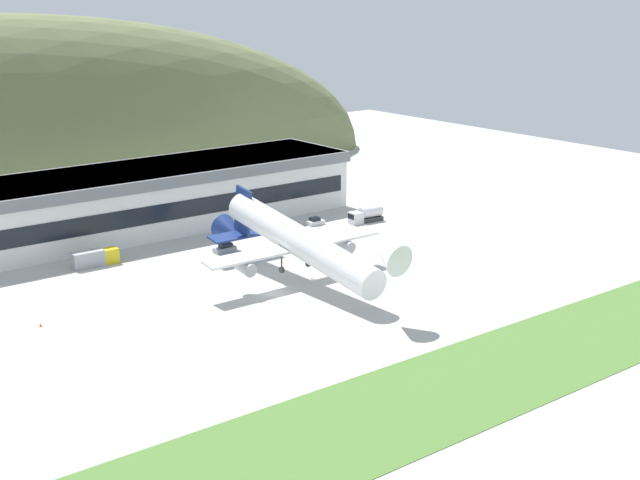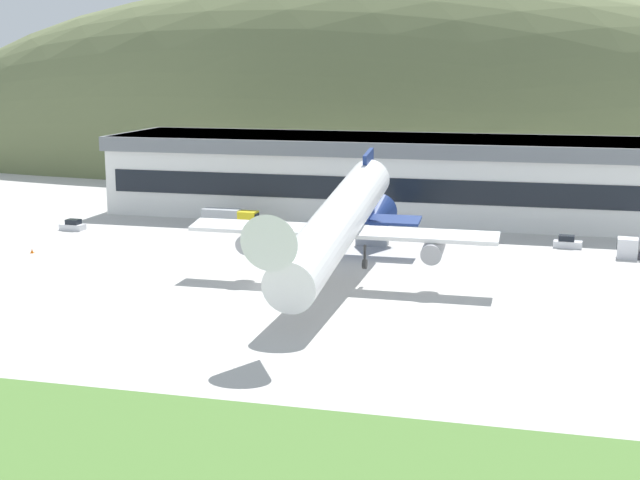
# 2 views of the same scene
# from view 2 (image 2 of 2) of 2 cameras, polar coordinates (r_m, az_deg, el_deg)

# --- Properties ---
(ground_plane) EXTENTS (318.91, 318.91, 0.00)m
(ground_plane) POSITION_cam_2_polar(r_m,az_deg,el_deg) (98.91, -3.10, -3.05)
(ground_plane) COLOR #B7B5AF
(grass_strip_foreground) EXTENTS (287.02, 20.04, 0.08)m
(grass_strip_foreground) POSITION_cam_2_polar(r_m,az_deg,el_deg) (61.43, -15.55, -12.63)
(grass_strip_foreground) COLOR #4C7533
(grass_strip_foreground) RESTS_ON ground_plane
(hill_backdrop) EXTENTS (230.38, 53.13, 85.30)m
(hill_backdrop) POSITION_cam_2_polar(r_m,az_deg,el_deg) (200.17, 2.26, 4.29)
(hill_backdrop) COLOR #667047
(hill_backdrop) RESTS_ON ground_plane
(terminal_building) EXTENTS (89.58, 22.61, 12.72)m
(terminal_building) POSITION_cam_2_polar(r_m,az_deg,el_deg) (144.59, 4.22, 4.42)
(terminal_building) COLOR white
(terminal_building) RESTS_ON ground_plane
(cargo_airplane) EXTENTS (34.90, 50.12, 12.58)m
(cargo_airplane) POSITION_cam_2_polar(r_m,az_deg,el_deg) (98.25, 1.20, 1.04)
(cargo_airplane) COLOR white
(service_car_0) EXTENTS (4.63, 2.24, 1.44)m
(service_car_0) POSITION_cam_2_polar(r_m,az_deg,el_deg) (124.46, 10.33, 0.06)
(service_car_0) COLOR #999EA3
(service_car_0) RESTS_ON ground_plane
(service_car_1) EXTENTS (3.85, 2.07, 1.66)m
(service_car_1) POSITION_cam_2_polar(r_m,az_deg,el_deg) (124.21, 15.56, -0.16)
(service_car_1) COLOR silver
(service_car_1) RESTS_ON ground_plane
(service_car_2) EXTENTS (4.34, 1.91, 1.66)m
(service_car_2) POSITION_cam_2_polar(r_m,az_deg,el_deg) (121.26, 3.39, -0.03)
(service_car_2) COLOR #999EA3
(service_car_2) RESTS_ON ground_plane
(service_car_3) EXTENTS (3.74, 2.05, 1.61)m
(service_car_3) POSITION_cam_2_polar(r_m,az_deg,el_deg) (137.18, -15.54, 0.90)
(service_car_3) COLOR silver
(service_car_3) RESTS_ON ground_plane
(box_truck) EXTENTS (8.58, 2.42, 2.91)m
(box_truck) POSITION_cam_2_polar(r_m,az_deg,el_deg) (133.91, -5.79, 1.34)
(box_truck) COLOR gold
(box_truck) RESTS_ON ground_plane
(traffic_cone_0) EXTENTS (0.52, 0.52, 0.58)m
(traffic_cone_0) POSITION_cam_2_polar(r_m,az_deg,el_deg) (122.26, -17.95, -0.67)
(traffic_cone_0) COLOR orange
(traffic_cone_0) RESTS_ON ground_plane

